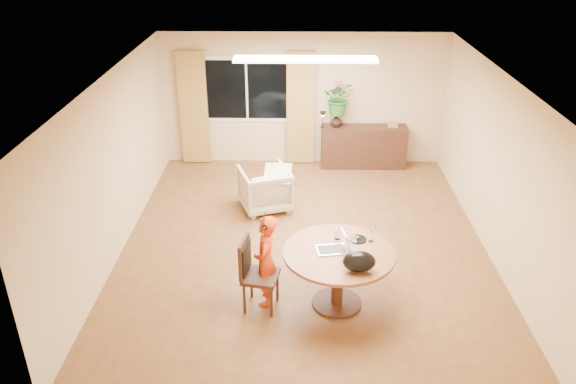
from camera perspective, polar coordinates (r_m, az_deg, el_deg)
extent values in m
plane|color=brown|center=(8.67, 1.63, -5.31)|extent=(6.50, 6.50, 0.00)
plane|color=white|center=(7.63, 1.89, 11.54)|extent=(6.50, 6.50, 0.00)
plane|color=#CBB484|center=(11.11, 1.57, 9.36)|extent=(5.50, 0.00, 5.50)
plane|color=#CBB484|center=(8.48, -17.19, 2.59)|extent=(0.00, 6.50, 6.50)
plane|color=#CBB484|center=(8.56, 20.51, 2.29)|extent=(0.00, 6.50, 6.50)
cube|color=white|center=(11.08, -4.21, 10.33)|extent=(1.70, 0.02, 1.30)
cube|color=black|center=(11.07, -4.21, 10.31)|extent=(1.55, 0.01, 1.15)
cube|color=white|center=(11.07, -4.21, 10.31)|extent=(0.04, 0.01, 1.15)
cube|color=olive|center=(11.25, -9.57, 8.39)|extent=(0.55, 0.08, 2.25)
cube|color=olive|center=(11.07, 1.30, 8.45)|extent=(0.55, 0.08, 2.25)
cube|color=white|center=(8.80, 1.78, 13.32)|extent=(2.20, 0.35, 0.05)
cylinder|color=brown|center=(7.04, 5.18, -6.19)|extent=(1.40, 1.40, 0.04)
cylinder|color=#321810|center=(7.26, 5.05, -8.85)|extent=(0.15, 0.15, 0.76)
cylinder|color=#321810|center=(7.47, 4.94, -11.11)|extent=(0.65, 0.65, 0.03)
imported|color=#B90E15|center=(7.14, -2.26, -6.99)|extent=(0.48, 0.34, 1.25)
imported|color=beige|center=(9.54, -2.36, 0.35)|extent=(1.01, 1.03, 0.74)
cube|color=#321810|center=(11.26, 7.65, 4.59)|extent=(1.67, 0.41, 0.83)
imported|color=black|center=(11.02, 4.92, 7.24)|extent=(0.28, 0.28, 0.25)
imported|color=#3B6B28|center=(10.88, 5.22, 9.50)|extent=(0.63, 0.55, 0.66)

